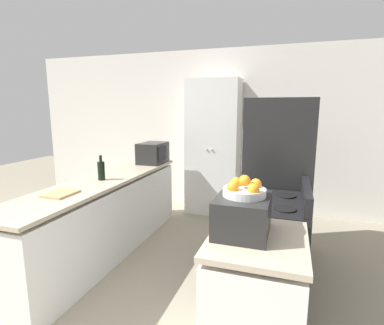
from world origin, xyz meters
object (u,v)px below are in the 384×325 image
Objects in this scene: microwave at (153,153)px; toaster_oven at (242,215)px; pantry_cabinet at (213,148)px; fruit_bowl at (244,190)px; wine_bottle at (101,170)px; stove at (268,248)px; refrigerator at (277,180)px.

microwave is 1.12× the size of toaster_oven.
microwave reaches higher than toaster_oven.
fruit_bowl is (0.90, -2.73, 0.11)m from pantry_cabinet.
toaster_oven is (1.71, -0.94, 0.01)m from wine_bottle.
fruit_bowl is at bearing -28.26° from wine_bottle.
wine_bottle is at bearing 173.67° from stove.
pantry_cabinet reaches higher than microwave.
stove is 3.83× the size of fruit_bowl.
fruit_bowl is (-0.15, -1.52, 0.28)m from refrigerator.
wine_bottle is (-0.09, -1.12, -0.04)m from microwave.
toaster_oven is (0.89, -2.74, -0.05)m from pantry_cabinet.
fruit_bowl is (1.62, -2.05, 0.14)m from microwave.
pantry_cabinet is at bearing 108.01° from toaster_oven.
pantry_cabinet is at bearing 65.54° from wine_bottle.
microwave is 1.13m from wine_bottle.
stove is at bearing 80.43° from fruit_bowl.
stove is at bearing -37.23° from microwave.
wine_bottle is (-1.84, 0.20, 0.54)m from stove.
pantry_cabinet is 1.00m from microwave.
microwave is at bearing 142.77° from stove.
pantry_cabinet reaches higher than wine_bottle.
pantry_cabinet is at bearing 43.16° from microwave.
stove is 1.02m from fruit_bowl.
fruit_bowl reaches higher than wine_bottle.
fruit_bowl is at bearing 73.28° from toaster_oven.
refrigerator is 1.55m from toaster_oven.
refrigerator is at bearing 84.46° from fruit_bowl.
wine_bottle is 1.96m from fruit_bowl.
toaster_oven reaches higher than stove.
pantry_cabinet is 7.62× the size of wine_bottle.
microwave is 1.71× the size of fruit_bowl.
toaster_oven is 1.52× the size of fruit_bowl.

